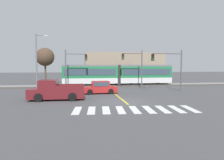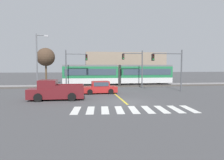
{
  "view_description": "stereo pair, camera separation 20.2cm",
  "coord_description": "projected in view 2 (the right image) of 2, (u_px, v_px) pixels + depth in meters",
  "views": [
    {
      "loc": [
        -4.07,
        -18.13,
        3.3
      ],
      "look_at": [
        -0.14,
        6.94,
        1.6
      ],
      "focal_mm": 32.0,
      "sensor_mm": 36.0,
      "label": 1
    },
    {
      "loc": [
        -3.87,
        -18.16,
        3.3
      ],
      "look_at": [
        -0.14,
        6.94,
        1.6
      ],
      "focal_mm": 32.0,
      "sensor_mm": 36.0,
      "label": 2
    }
  ],
  "objects": [
    {
      "name": "crosswalk_stripe_5",
      "position": [
        148.0,
        109.0,
        15.38
      ],
      "size": [
        0.81,
        2.84,
        0.01
      ],
      "primitive_type": "cube",
      "rotation": [
        0.0,
        0.0,
        -0.09
      ],
      "color": "silver",
      "rests_on": "ground"
    },
    {
      "name": "traffic_light_far_left",
      "position": [
        73.0,
        64.0,
        29.46
      ],
      "size": [
        3.25,
        0.38,
        5.77
      ],
      "color": "#515459",
      "rests_on": "ground"
    },
    {
      "name": "rail_far",
      "position": [
        105.0,
        84.0,
        34.63
      ],
      "size": [
        120.0,
        0.08,
        0.1
      ],
      "primitive_type": "cube",
      "color": "#939399",
      "rests_on": "track_bed"
    },
    {
      "name": "crosswalk_stripe_1",
      "position": [
        91.0,
        110.0,
        15.12
      ],
      "size": [
        0.81,
        2.84,
        0.01
      ],
      "primitive_type": "cube",
      "rotation": [
        0.0,
        0.0,
        -0.09
      ],
      "color": "silver",
      "rests_on": "ground"
    },
    {
      "name": "traffic_light_mid_right",
      "position": [
        171.0,
        64.0,
        26.36
      ],
      "size": [
        4.25,
        0.38,
        5.54
      ],
      "color": "#515459",
      "rests_on": "ground"
    },
    {
      "name": "crosswalk_stripe_2",
      "position": [
        105.0,
        110.0,
        15.18
      ],
      "size": [
        0.81,
        2.84,
        0.01
      ],
      "primitive_type": "cube",
      "rotation": [
        0.0,
        0.0,
        -0.09
      ],
      "color": "silver",
      "rests_on": "ground"
    },
    {
      "name": "track_bed",
      "position": [
        105.0,
        86.0,
        33.92
      ],
      "size": [
        120.0,
        4.0,
        0.18
      ],
      "primitive_type": "cube",
      "color": "#4C4742",
      "rests_on": "ground"
    },
    {
      "name": "crosswalk_stripe_3",
      "position": [
        119.0,
        110.0,
        15.25
      ],
      "size": [
        0.81,
        2.84,
        0.01
      ],
      "primitive_type": "cube",
      "rotation": [
        0.0,
        0.0,
        -0.09
      ],
      "color": "silver",
      "rests_on": "ground"
    },
    {
      "name": "crosswalk_stripe_0",
      "position": [
        76.0,
        110.0,
        15.06
      ],
      "size": [
        0.81,
        2.84,
        0.01
      ],
      "primitive_type": "cube",
      "rotation": [
        0.0,
        0.0,
        -0.09
      ],
      "color": "silver",
      "rests_on": "ground"
    },
    {
      "name": "crosswalk_stripe_4",
      "position": [
        134.0,
        110.0,
        15.31
      ],
      "size": [
        0.81,
        2.84,
        0.01
      ],
      "primitive_type": "cube",
      "rotation": [
        0.0,
        0.0,
        -0.09
      ],
      "color": "silver",
      "rests_on": "ground"
    },
    {
      "name": "lane_centre_line",
      "position": [
        114.0,
        93.0,
        24.62
      ],
      "size": [
        0.2,
        14.86,
        0.01
      ],
      "primitive_type": "cube",
      "color": "gold",
      "rests_on": "ground"
    },
    {
      "name": "traffic_light_far_right",
      "position": [
        135.0,
        63.0,
        30.61
      ],
      "size": [
        3.25,
        0.38,
        5.8
      ],
      "color": "#515459",
      "rests_on": "ground"
    },
    {
      "name": "rail_near",
      "position": [
        106.0,
        85.0,
        33.2
      ],
      "size": [
        120.0,
        0.08,
        0.1
      ],
      "primitive_type": "cube",
      "color": "#939399",
      "rests_on": "track_bed"
    },
    {
      "name": "crosswalk_stripe_8",
      "position": [
        189.0,
        109.0,
        15.57
      ],
      "size": [
        0.81,
        2.84,
        0.01
      ],
      "primitive_type": "cube",
      "rotation": [
        0.0,
        0.0,
        -0.09
      ],
      "color": "silver",
      "rests_on": "ground"
    },
    {
      "name": "building_backdrop_far",
      "position": [
        124.0,
        67.0,
        45.11
      ],
      "size": [
        17.41,
        6.0,
        6.38
      ],
      "primitive_type": "cube",
      "color": "gray",
      "rests_on": "ground"
    },
    {
      "name": "crosswalk_stripe_6",
      "position": [
        162.0,
        109.0,
        15.44
      ],
      "size": [
        0.81,
        2.84,
        0.01
      ],
      "primitive_type": "cube",
      "rotation": [
        0.0,
        0.0,
        -0.09
      ],
      "color": "silver",
      "rests_on": "ground"
    },
    {
      "name": "light_rail_tram",
      "position": [
        118.0,
        74.0,
        34.11
      ],
      "size": [
        18.5,
        2.64,
        3.43
      ],
      "color": "silver",
      "rests_on": "track_bed"
    },
    {
      "name": "street_lamp_west",
      "position": [
        38.0,
        58.0,
        28.72
      ],
      "size": [
        1.79,
        0.28,
        8.01
      ],
      "color": "slate",
      "rests_on": "ground"
    },
    {
      "name": "ground_plane",
      "position": [
        124.0,
        102.0,
        18.71
      ],
      "size": [
        200.0,
        200.0,
        0.0
      ],
      "primitive_type": "plane",
      "color": "#474749"
    },
    {
      "name": "pickup_truck",
      "position": [
        55.0,
        91.0,
        19.84
      ],
      "size": [
        5.43,
        2.29,
        1.98
      ],
      "color": "maroon",
      "rests_on": "ground"
    },
    {
      "name": "sedan_crossing",
      "position": [
        100.0,
        88.0,
        24.53
      ],
      "size": [
        4.28,
        2.08,
        1.52
      ],
      "color": "#B22323",
      "rests_on": "ground"
    },
    {
      "name": "bare_tree_far_west",
      "position": [
        46.0,
        57.0,
        35.67
      ],
      "size": [
        3.24,
        3.24,
        6.66
      ],
      "color": "brown",
      "rests_on": "ground"
    },
    {
      "name": "crosswalk_stripe_7",
      "position": [
        176.0,
        109.0,
        15.5
      ],
      "size": [
        0.81,
        2.84,
        0.01
      ],
      "primitive_type": "cube",
      "rotation": [
        0.0,
        0.0,
        -0.09
      ],
      "color": "silver",
      "rests_on": "ground"
    }
  ]
}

